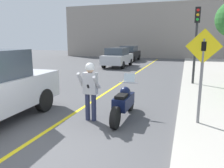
{
  "coord_description": "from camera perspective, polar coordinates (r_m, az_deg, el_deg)",
  "views": [
    {
      "loc": [
        2.76,
        -3.47,
        2.35
      ],
      "look_at": [
        0.62,
        2.83,
        1.0
      ],
      "focal_mm": 35.0,
      "sensor_mm": 36.0,
      "label": 1
    }
  ],
  "objects": [
    {
      "name": "parked_car_black",
      "position": [
        25.1,
        4.49,
        8.01
      ],
      "size": [
        1.88,
        4.2,
        1.68
      ],
      "color": "black",
      "rests_on": "ground"
    },
    {
      "name": "ground_plane",
      "position": [
        5.02,
        -18.15,
        -17.12
      ],
      "size": [
        80.0,
        80.0,
        0.0
      ],
      "primitive_type": "plane",
      "color": "#4C4C4F"
    },
    {
      "name": "traffic_light",
      "position": [
        12.06,
        21.2,
        12.68
      ],
      "size": [
        0.26,
        0.3,
        3.84
      ],
      "color": "#2D2D30",
      "rests_on": "sidewalk_curb"
    },
    {
      "name": "parked_car_silver",
      "position": [
        19.34,
        1.48,
        7.02
      ],
      "size": [
        1.88,
        4.2,
        1.68
      ],
      "color": "black",
      "rests_on": "ground"
    },
    {
      "name": "building_backdrop",
      "position": [
        29.62,
        13.78,
        13.35
      ],
      "size": [
        28.0,
        1.2,
        6.99
      ],
      "color": "gray",
      "rests_on": "ground"
    },
    {
      "name": "road_center_line",
      "position": [
        10.32,
        -0.74,
        -1.7
      ],
      "size": [
        0.12,
        36.0,
        0.01
      ],
      "color": "yellow",
      "rests_on": "ground"
    },
    {
      "name": "crossing_sign",
      "position": [
        6.23,
        22.45,
        3.94
      ],
      "size": [
        0.91,
        0.08,
        2.54
      ],
      "color": "slate",
      "rests_on": "sidewalk_curb"
    },
    {
      "name": "motorcycle",
      "position": [
        6.61,
        3.1,
        -4.83
      ],
      "size": [
        0.62,
        2.26,
        1.29
      ],
      "color": "black",
      "rests_on": "ground"
    },
    {
      "name": "person_biker",
      "position": [
        6.33,
        -5.73,
        -0.44
      ],
      "size": [
        0.59,
        0.47,
        1.72
      ],
      "color": "#282D4C",
      "rests_on": "ground"
    }
  ]
}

